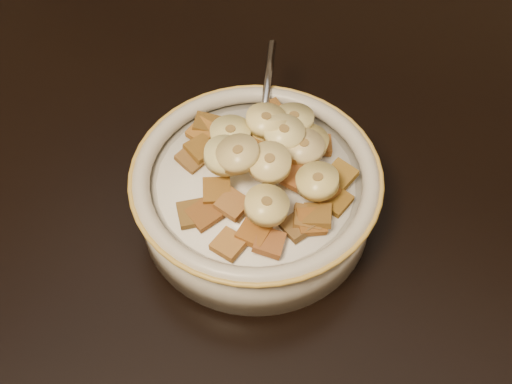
% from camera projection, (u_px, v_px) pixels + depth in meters
% --- Properties ---
extents(table, '(1.43, 0.95, 0.04)m').
position_uv_depth(table, '(127.00, 232.00, 0.54)').
color(table, black).
rests_on(table, floor).
extents(cereal_bowl, '(0.18, 0.18, 0.04)m').
position_uv_depth(cereal_bowl, '(256.00, 198.00, 0.50)').
color(cereal_bowl, '#BEB4A2').
rests_on(cereal_bowl, table).
extents(milk, '(0.15, 0.15, 0.00)m').
position_uv_depth(milk, '(256.00, 181.00, 0.49)').
color(milk, white).
rests_on(milk, cereal_bowl).
extents(spoon, '(0.05, 0.05, 0.01)m').
position_uv_depth(spoon, '(260.00, 148.00, 0.50)').
color(spoon, '#A1A7B5').
rests_on(spoon, cereal_bowl).
extents(cereal_square_0, '(0.02, 0.02, 0.01)m').
position_uv_depth(cereal_square_0, '(305.00, 140.00, 0.50)').
color(cereal_square_0, brown).
rests_on(cereal_square_0, milk).
extents(cereal_square_1, '(0.03, 0.03, 0.01)m').
position_uv_depth(cereal_square_1, '(207.00, 124.00, 0.51)').
color(cereal_square_1, brown).
rests_on(cereal_square_1, milk).
extents(cereal_square_2, '(0.03, 0.03, 0.01)m').
position_uv_depth(cereal_square_2, '(287.00, 155.00, 0.48)').
color(cereal_square_2, brown).
rests_on(cereal_square_2, milk).
extents(cereal_square_3, '(0.03, 0.03, 0.01)m').
position_uv_depth(cereal_square_3, '(288.00, 122.00, 0.52)').
color(cereal_square_3, brown).
rests_on(cereal_square_3, milk).
extents(cereal_square_4, '(0.02, 0.02, 0.01)m').
position_uv_depth(cereal_square_4, '(309.00, 150.00, 0.49)').
color(cereal_square_4, brown).
rests_on(cereal_square_4, milk).
extents(cereal_square_5, '(0.02, 0.02, 0.01)m').
position_uv_depth(cereal_square_5, '(229.00, 244.00, 0.44)').
color(cereal_square_5, olive).
rests_on(cereal_square_5, milk).
extents(cereal_square_6, '(0.02, 0.02, 0.01)m').
position_uv_depth(cereal_square_6, '(233.00, 204.00, 0.46)').
color(cereal_square_6, brown).
rests_on(cereal_square_6, milk).
extents(cereal_square_7, '(0.03, 0.03, 0.01)m').
position_uv_depth(cereal_square_7, '(247.00, 138.00, 0.49)').
color(cereal_square_7, brown).
rests_on(cereal_square_7, milk).
extents(cereal_square_8, '(0.03, 0.03, 0.01)m').
position_uv_depth(cereal_square_8, '(308.00, 218.00, 0.46)').
color(cereal_square_8, brown).
rests_on(cereal_square_8, milk).
extents(cereal_square_9, '(0.02, 0.02, 0.01)m').
position_uv_depth(cereal_square_9, '(248.00, 143.00, 0.48)').
color(cereal_square_9, '#8B5C1B').
rests_on(cereal_square_9, milk).
extents(cereal_square_10, '(0.03, 0.03, 0.01)m').
position_uv_depth(cereal_square_10, '(298.00, 226.00, 0.45)').
color(cereal_square_10, brown).
rests_on(cereal_square_10, milk).
extents(cereal_square_11, '(0.02, 0.02, 0.01)m').
position_uv_depth(cereal_square_11, '(335.00, 200.00, 0.47)').
color(cereal_square_11, brown).
rests_on(cereal_square_11, milk).
extents(cereal_square_12, '(0.03, 0.03, 0.01)m').
position_uv_depth(cereal_square_12, '(192.00, 158.00, 0.49)').
color(cereal_square_12, brown).
rests_on(cereal_square_12, milk).
extents(cereal_square_13, '(0.03, 0.03, 0.01)m').
position_uv_depth(cereal_square_13, '(271.00, 112.00, 0.52)').
color(cereal_square_13, brown).
rests_on(cereal_square_13, milk).
extents(cereal_square_14, '(0.02, 0.02, 0.01)m').
position_uv_depth(cereal_square_14, '(254.00, 233.00, 0.45)').
color(cereal_square_14, brown).
rests_on(cereal_square_14, milk).
extents(cereal_square_15, '(0.02, 0.02, 0.01)m').
position_uv_depth(cereal_square_15, '(308.00, 143.00, 0.50)').
color(cereal_square_15, '#976620').
rests_on(cereal_square_15, milk).
extents(cereal_square_16, '(0.02, 0.03, 0.01)m').
position_uv_depth(cereal_square_16, '(340.00, 175.00, 0.48)').
color(cereal_square_16, brown).
rests_on(cereal_square_16, milk).
extents(cereal_square_17, '(0.03, 0.03, 0.01)m').
position_uv_depth(cereal_square_17, '(192.00, 214.00, 0.46)').
color(cereal_square_17, brown).
rests_on(cereal_square_17, milk).
extents(cereal_square_18, '(0.02, 0.02, 0.01)m').
position_uv_depth(cereal_square_18, '(203.00, 132.00, 0.51)').
color(cereal_square_18, '#9A5724').
rests_on(cereal_square_18, milk).
extents(cereal_square_19, '(0.02, 0.02, 0.01)m').
position_uv_depth(cereal_square_19, '(269.00, 242.00, 0.44)').
color(cereal_square_19, brown).
rests_on(cereal_square_19, milk).
extents(cereal_square_20, '(0.03, 0.03, 0.01)m').
position_uv_depth(cereal_square_20, '(204.00, 214.00, 0.46)').
color(cereal_square_20, brown).
rests_on(cereal_square_20, milk).
extents(cereal_square_21, '(0.02, 0.02, 0.01)m').
position_uv_depth(cereal_square_21, '(245.00, 139.00, 0.49)').
color(cereal_square_21, '#9C5925').
rests_on(cereal_square_21, milk).
extents(cereal_square_22, '(0.03, 0.03, 0.01)m').
position_uv_depth(cereal_square_22, '(304.00, 145.00, 0.49)').
color(cereal_square_22, brown).
rests_on(cereal_square_22, milk).
extents(cereal_square_23, '(0.03, 0.03, 0.01)m').
position_uv_depth(cereal_square_23, '(318.00, 144.00, 0.50)').
color(cereal_square_23, '#945D2E').
rests_on(cereal_square_23, milk).
extents(cereal_square_24, '(0.03, 0.03, 0.01)m').
position_uv_depth(cereal_square_24, '(201.00, 149.00, 0.49)').
color(cereal_square_24, brown).
rests_on(cereal_square_24, milk).
extents(cereal_square_25, '(0.03, 0.03, 0.01)m').
position_uv_depth(cereal_square_25, '(311.00, 222.00, 0.45)').
color(cereal_square_25, brown).
rests_on(cereal_square_25, milk).
extents(cereal_square_26, '(0.02, 0.02, 0.01)m').
position_uv_depth(cereal_square_26, '(256.00, 132.00, 0.50)').
color(cereal_square_26, brown).
rests_on(cereal_square_26, milk).
extents(cereal_square_27, '(0.03, 0.03, 0.01)m').
position_uv_depth(cereal_square_27, '(322.00, 190.00, 0.47)').
color(cereal_square_27, brown).
rests_on(cereal_square_27, milk).
extents(cereal_square_28, '(0.03, 0.03, 0.01)m').
position_uv_depth(cereal_square_28, '(290.00, 151.00, 0.49)').
color(cereal_square_28, brown).
rests_on(cereal_square_28, milk).
extents(cereal_square_29, '(0.02, 0.02, 0.01)m').
position_uv_depth(cereal_square_29, '(293.00, 175.00, 0.47)').
color(cereal_square_29, brown).
rests_on(cereal_square_29, milk).
extents(cereal_square_30, '(0.03, 0.03, 0.01)m').
position_uv_depth(cereal_square_30, '(217.00, 191.00, 0.46)').
color(cereal_square_30, brown).
rests_on(cereal_square_30, milk).
extents(cereal_square_31, '(0.03, 0.03, 0.01)m').
position_uv_depth(cereal_square_31, '(317.00, 216.00, 0.46)').
color(cereal_square_31, brown).
rests_on(cereal_square_31, milk).
extents(banana_slice_0, '(0.04, 0.04, 0.01)m').
position_uv_depth(banana_slice_0, '(308.00, 141.00, 0.49)').
color(banana_slice_0, '#F5E379').
rests_on(banana_slice_0, milk).
extents(banana_slice_1, '(0.04, 0.04, 0.02)m').
position_uv_depth(banana_slice_1, '(225.00, 155.00, 0.46)').
color(banana_slice_1, '#D3C585').
rests_on(banana_slice_1, milk).
extents(banana_slice_2, '(0.04, 0.04, 0.01)m').
position_uv_depth(banana_slice_2, '(266.00, 120.00, 0.49)').
color(banana_slice_2, beige).
rests_on(banana_slice_2, milk).
extents(banana_slice_3, '(0.04, 0.04, 0.01)m').
position_uv_depth(banana_slice_3, '(304.00, 147.00, 0.48)').
color(banana_slice_3, '#D7C289').
rests_on(banana_slice_3, milk).
extents(banana_slice_4, '(0.04, 0.04, 0.02)m').
position_uv_depth(banana_slice_4, '(270.00, 163.00, 0.45)').
color(banana_slice_4, beige).
rests_on(banana_slice_4, milk).
extents(banana_slice_5, '(0.03, 0.03, 0.01)m').
position_uv_depth(banana_slice_5, '(294.00, 119.00, 0.49)').
color(banana_slice_5, tan).
rests_on(banana_slice_5, milk).
extents(banana_slice_6, '(0.04, 0.04, 0.01)m').
position_uv_depth(banana_slice_6, '(267.00, 126.00, 0.49)').
color(banana_slice_6, '#E2BF71').
rests_on(banana_slice_6, milk).
extents(banana_slice_7, '(0.03, 0.03, 0.01)m').
position_uv_depth(banana_slice_7, '(284.00, 133.00, 0.48)').
color(banana_slice_7, '#EACB7E').
rests_on(banana_slice_7, milk).
extents(banana_slice_8, '(0.04, 0.04, 0.01)m').
position_uv_depth(banana_slice_8, '(267.00, 205.00, 0.44)').
color(banana_slice_8, tan).
rests_on(banana_slice_8, milk).
extents(banana_slice_9, '(0.03, 0.03, 0.01)m').
position_uv_depth(banana_slice_9, '(231.00, 133.00, 0.48)').
color(banana_slice_9, '#D1BC7D').
rests_on(banana_slice_9, milk).
extents(banana_slice_10, '(0.04, 0.04, 0.01)m').
position_uv_depth(banana_slice_10, '(317.00, 181.00, 0.46)').
color(banana_slice_10, '#D6C871').
rests_on(banana_slice_10, milk).
extents(banana_slice_11, '(0.04, 0.04, 0.02)m').
position_uv_depth(banana_slice_11, '(238.00, 154.00, 0.45)').
color(banana_slice_11, tan).
rests_on(banana_slice_11, milk).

